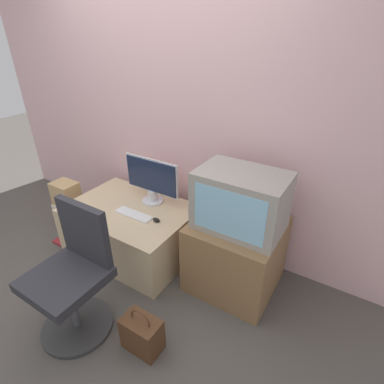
# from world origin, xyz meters

# --- Properties ---
(ground_plane) EXTENTS (12.00, 12.00, 0.00)m
(ground_plane) POSITION_xyz_m (0.00, 0.00, 0.00)
(ground_plane) COLOR #4C4742
(wall_back) EXTENTS (4.40, 0.05, 2.60)m
(wall_back) POSITION_xyz_m (0.00, 1.32, 1.30)
(wall_back) COLOR beige
(wall_back) RESTS_ON ground_plane
(desk) EXTENTS (1.11, 0.78, 0.46)m
(desk) POSITION_xyz_m (-0.07, 0.81, 0.23)
(desk) COLOR #CCB289
(desk) RESTS_ON ground_plane
(side_stand) EXTENTS (0.66, 0.63, 0.58)m
(side_stand) POSITION_xyz_m (0.92, 0.93, 0.29)
(side_stand) COLOR olive
(side_stand) RESTS_ON ground_plane
(main_monitor) EXTENTS (0.56, 0.20, 0.42)m
(main_monitor) POSITION_xyz_m (0.04, 1.01, 0.69)
(main_monitor) COLOR silver
(main_monitor) RESTS_ON desk
(keyboard) EXTENTS (0.35, 0.10, 0.01)m
(keyboard) POSITION_xyz_m (0.04, 0.74, 0.47)
(keyboard) COLOR white
(keyboard) RESTS_ON desk
(mouse) EXTENTS (0.07, 0.04, 0.03)m
(mouse) POSITION_xyz_m (0.27, 0.77, 0.48)
(mouse) COLOR black
(mouse) RESTS_ON desk
(crt_tv) EXTENTS (0.62, 0.41, 0.44)m
(crt_tv) POSITION_xyz_m (0.94, 0.90, 0.80)
(crt_tv) COLOR gray
(crt_tv) RESTS_ON side_stand
(office_chair) EXTENTS (0.49, 0.49, 0.92)m
(office_chair) POSITION_xyz_m (0.17, -0.00, 0.42)
(office_chair) COLOR #333333
(office_chair) RESTS_ON ground_plane
(cardboard_box_lower) EXTENTS (0.28, 0.21, 0.28)m
(cardboard_box_lower) POSITION_xyz_m (-0.88, 0.75, 0.14)
(cardboard_box_lower) COLOR beige
(cardboard_box_lower) RESTS_ON ground_plane
(cardboard_box_upper) EXTENTS (0.25, 0.19, 0.24)m
(cardboard_box_upper) POSITION_xyz_m (-0.88, 0.75, 0.40)
(cardboard_box_upper) COLOR tan
(cardboard_box_upper) RESTS_ON cardboard_box_lower
(handbag) EXTENTS (0.26, 0.16, 0.34)m
(handbag) POSITION_xyz_m (0.67, 0.07, 0.13)
(handbag) COLOR #4C2D19
(handbag) RESTS_ON ground_plane
(book) EXTENTS (0.22, 0.12, 0.02)m
(book) POSITION_xyz_m (-0.71, 0.51, 0.01)
(book) COLOR maroon
(book) RESTS_ON ground_plane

